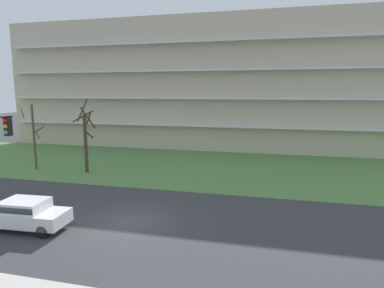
% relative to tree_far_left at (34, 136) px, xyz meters
% --- Properties ---
extents(ground, '(160.00, 160.00, 0.00)m').
position_rel_tree_far_left_xyz_m(ground, '(13.41, -9.33, -3.15)').
color(ground, '#38383A').
extents(grass_lawn_strip, '(80.00, 16.00, 0.08)m').
position_rel_tree_far_left_xyz_m(grass_lawn_strip, '(13.41, 4.67, -3.11)').
color(grass_lawn_strip, '#547F42').
rests_on(grass_lawn_strip, ground).
extents(apartment_building, '(52.98, 14.06, 15.91)m').
position_rel_tree_far_left_xyz_m(apartment_building, '(13.41, 19.22, 4.81)').
color(apartment_building, beige).
rests_on(apartment_building, ground).
extents(tree_far_left, '(1.91, 1.94, 5.98)m').
position_rel_tree_far_left_xyz_m(tree_far_left, '(0.00, 0.00, 0.00)').
color(tree_far_left, brown).
rests_on(tree_far_left, ground).
extents(tree_left, '(2.23, 2.23, 6.46)m').
position_rel_tree_far_left_xyz_m(tree_left, '(5.19, 0.11, 0.02)').
color(tree_left, '#4C3828').
rests_on(tree_left, ground).
extents(sedan_white_near_left, '(4.49, 2.04, 1.57)m').
position_rel_tree_far_left_xyz_m(sedan_white_near_left, '(8.58, -11.33, -2.27)').
color(sedan_white_near_left, white).
rests_on(sedan_white_near_left, ground).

